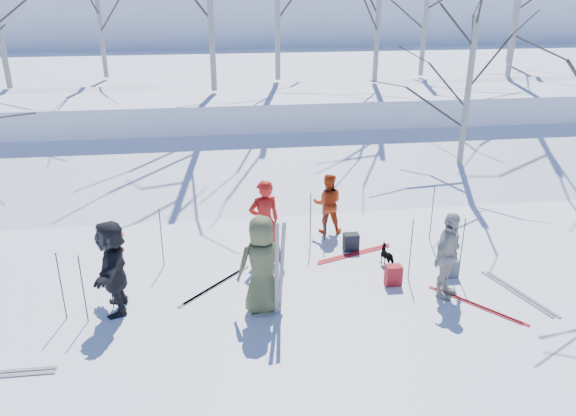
{
  "coord_description": "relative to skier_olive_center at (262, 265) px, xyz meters",
  "views": [
    {
      "loc": [
        -1.46,
        -9.28,
        5.78
      ],
      "look_at": [
        0.0,
        1.5,
        1.3
      ],
      "focal_mm": 35.0,
      "sensor_mm": 36.0,
      "label": 1
    }
  ],
  "objects": [
    {
      "name": "ground",
      "position": [
        0.71,
        0.27,
        -0.94
      ],
      "size": [
        120.0,
        120.0,
        0.0
      ],
      "primitive_type": "plane",
      "color": "white",
      "rests_on": "ground"
    },
    {
      "name": "snow_ramp",
      "position": [
        0.71,
        7.27,
        -0.79
      ],
      "size": [
        70.0,
        9.49,
        4.12
      ],
      "primitive_type": "cube",
      "rotation": [
        0.3,
        0.0,
        0.0
      ],
      "color": "white",
      "rests_on": "ground"
    },
    {
      "name": "snow_plateau",
      "position": [
        0.71,
        17.27,
        0.06
      ],
      "size": [
        70.0,
        18.0,
        2.2
      ],
      "primitive_type": "cube",
      "color": "white",
      "rests_on": "ground"
    },
    {
      "name": "far_hill",
      "position": [
        0.71,
        38.27,
        1.06
      ],
      "size": [
        90.0,
        30.0,
        6.0
      ],
      "primitive_type": "cube",
      "color": "white",
      "rests_on": "ground"
    },
    {
      "name": "skier_olive_center",
      "position": [
        0.0,
        0.0,
        0.0
      ],
      "size": [
        1.0,
        0.74,
        1.89
      ],
      "primitive_type": "imported",
      "rotation": [
        0.0,
        0.0,
        3.3
      ],
      "color": "#4F5533",
      "rests_on": "ground"
    },
    {
      "name": "skier_red_north",
      "position": [
        0.23,
        1.96,
        -0.0
      ],
      "size": [
        0.77,
        0.59,
        1.88
      ],
      "primitive_type": "imported",
      "rotation": [
        0.0,
        0.0,
        3.37
      ],
      "color": "#B71611",
      "rests_on": "ground"
    },
    {
      "name": "skier_redor_behind",
      "position": [
        1.88,
        3.27,
        -0.2
      ],
      "size": [
        0.8,
        0.67,
        1.49
      ],
      "primitive_type": "imported",
      "rotation": [
        0.0,
        0.0,
        2.98
      ],
      "color": "#B8330E",
      "rests_on": "ground"
    },
    {
      "name": "skier_red_seated",
      "position": [
        -2.88,
        1.93,
        -0.47
      ],
      "size": [
        0.45,
        0.66,
        0.95
      ],
      "primitive_type": "imported",
      "rotation": [
        0.0,
        0.0,
        1.39
      ],
      "color": "#B71611",
      "rests_on": "ground"
    },
    {
      "name": "skier_cream_east",
      "position": [
        3.55,
        0.03,
        -0.07
      ],
      "size": [
        1.03,
        1.02,
        1.74
      ],
      "primitive_type": "imported",
      "rotation": [
        0.0,
        0.0,
        0.77
      ],
      "color": "beige",
      "rests_on": "ground"
    },
    {
      "name": "skier_grey_west",
      "position": [
        -2.7,
        0.37,
        -0.04
      ],
      "size": [
        0.67,
        1.72,
        1.81
      ],
      "primitive_type": "imported",
      "rotation": [
        0.0,
        0.0,
        4.8
      ],
      "color": "black",
      "rests_on": "ground"
    },
    {
      "name": "dog",
      "position": [
        2.84,
        1.37,
        -0.72
      ],
      "size": [
        0.41,
        0.59,
        0.45
      ],
      "primitive_type": "imported",
      "rotation": [
        0.0,
        0.0,
        3.48
      ],
      "color": "black",
      "rests_on": "ground"
    },
    {
      "name": "upright_ski_left",
      "position": [
        0.24,
        -0.26,
        0.01
      ],
      "size": [
        0.08,
        0.16,
        1.9
      ],
      "primitive_type": "cube",
      "rotation": [
        0.07,
        0.0,
        0.09
      ],
      "color": "silver",
      "rests_on": "ground"
    },
    {
      "name": "upright_ski_right",
      "position": [
        0.33,
        -0.2,
        0.01
      ],
      "size": [
        0.15,
        0.23,
        1.89
      ],
      "primitive_type": "cube",
      "rotation": [
        0.1,
        0.0,
        0.41
      ],
      "color": "silver",
      "rests_on": "ground"
    },
    {
      "name": "ski_pair_a",
      "position": [
        2.26,
        1.98,
        -0.93
      ],
      "size": [
        1.4,
        2.03,
        0.02
      ],
      "primitive_type": null,
      "rotation": [
        0.0,
        0.0,
        1.91
      ],
      "color": "red",
      "rests_on": "ground"
    },
    {
      "name": "ski_pair_c",
      "position": [
        5.05,
        -0.12,
        -0.93
      ],
      "size": [
        1.2,
        2.0,
        0.02
      ],
      "primitive_type": null,
      "rotation": [
        0.0,
        0.0,
        0.28
      ],
      "color": "silver",
      "rests_on": "ground"
    },
    {
      "name": "ski_pair_d",
      "position": [
        4.04,
        -0.42,
        -0.93
      ],
      "size": [
        2.05,
        2.09,
        0.02
      ],
      "primitive_type": null,
      "rotation": [
        0.0,
        0.0,
        0.67
      ],
      "color": "red",
      "rests_on": "ground"
    },
    {
      "name": "ski_pair_e",
      "position": [
        -0.88,
        0.98,
        -0.93
      ],
      "size": [
        2.1,
        2.1,
        0.02
      ],
      "primitive_type": null,
      "rotation": [
        0.0,
        0.0,
        -0.77
      ],
      "color": "silver",
      "rests_on": "ground"
    },
    {
      "name": "ski_pole_a",
      "position": [
        4.13,
        0.65,
        -0.27
      ],
      "size": [
        0.02,
        0.02,
        1.34
      ],
      "primitive_type": "cylinder",
      "color": "black",
      "rests_on": "ground"
    },
    {
      "name": "ski_pole_b",
      "position": [
        3.09,
        0.76,
        -0.27
      ],
      "size": [
        0.02,
        0.02,
        1.34
      ],
      "primitive_type": "cylinder",
      "color": "black",
      "rests_on": "ground"
    },
    {
      "name": "ski_pole_c",
      "position": [
        -2.79,
        0.43,
        -0.27
      ],
      "size": [
        0.02,
        0.02,
        1.34
      ],
      "primitive_type": "cylinder",
      "color": "black",
      "rests_on": "ground"
    },
    {
      "name": "ski_pole_d",
      "position": [
        -3.18,
        0.03,
        -0.27
      ],
      "size": [
        0.02,
        0.02,
        1.34
      ],
      "primitive_type": "cylinder",
      "color": "black",
      "rests_on": "ground"
    },
    {
      "name": "ski_pole_e",
      "position": [
        -3.59,
        0.18,
        -0.27
      ],
      "size": [
        0.02,
        0.02,
        1.34
      ],
      "primitive_type": "cylinder",
      "color": "black",
      "rests_on": "ground"
    },
    {
      "name": "ski_pole_f",
      "position": [
        4.2,
        2.47,
        -0.27
      ],
      "size": [
        0.02,
        0.02,
        1.34
      ],
      "primitive_type": "cylinder",
      "color": "black",
      "rests_on": "ground"
    },
    {
      "name": "ski_pole_g",
      "position": [
        1.73,
        2.82,
        -0.27
      ],
      "size": [
        0.02,
        0.02,
        1.34
      ],
      "primitive_type": "cylinder",
      "color": "black",
      "rests_on": "ground"
    },
    {
      "name": "ski_pole_h",
      "position": [
        4.0,
        0.83,
        -0.27
      ],
      "size": [
        0.02,
        0.02,
        1.34
      ],
      "primitive_type": "cylinder",
      "color": "black",
      "rests_on": "ground"
    },
    {
      "name": "ski_pole_i",
      "position": [
        1.33,
        2.48,
        -0.27
      ],
      "size": [
        0.02,
        0.02,
        1.34
      ],
      "primitive_type": "cylinder",
      "color": "black",
      "rests_on": "ground"
    },
    {
      "name": "ski_pole_j",
      "position": [
        -1.96,
        2.0,
        -0.27
      ],
      "size": [
        0.02,
        0.02,
        1.34
      ],
      "primitive_type": "cylinder",
      "color": "black",
      "rests_on": "ground"
    },
    {
      "name": "backpack_red",
      "position": [
        2.7,
        0.57,
        -0.73
      ],
      "size": [
        0.32,
        0.22,
        0.42
      ],
      "primitive_type": "cube",
      "color": "#A51920",
      "rests_on": "ground"
    },
    {
      "name": "backpack_grey",
      "position": [
        3.98,
        0.72,
        -0.75
      ],
      "size": [
        0.3,
        0.2,
        0.38
      ],
      "primitive_type": "cube",
      "color": "#57595E",
      "rests_on": "ground"
    },
    {
      "name": "backpack_dark",
      "position": [
        2.23,
        2.21,
        -0.74
      ],
      "size": [
        0.34,
        0.24,
        0.4
      ],
      "primitive_type": "cube",
      "color": "black",
      "rests_on": "ground"
    },
    {
      "name": "birch_plateau_a",
      "position": [
        -4.76,
        13.76,
        3.69
      ],
      "size": [
        4.0,
        4.0,
        4.86
      ],
      "primitive_type": null,
      "color": "silver",
      "rests_on": "snow_plateau"
    },
    {
      "name": "birch_plateau_c",
      "position": [
        5.25,
        11.35,
        3.85
      ],
      "size": [
        4.22,
        4.22,
        5.18
      ],
      "primitive_type": null,
      "color": "silver",
      "rests_on": "snow_plateau"
    },
    {
      "name": "birch_plateau_h",
      "position": [
        7.47,
        12.57,
        3.73
      ],
      "size": [
        4.06,
        4.06,
        4.94
      ],
      "primitive_type": null,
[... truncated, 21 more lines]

